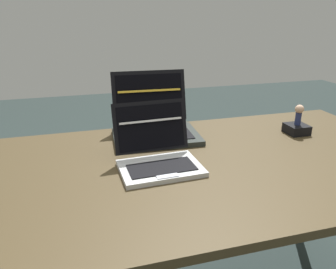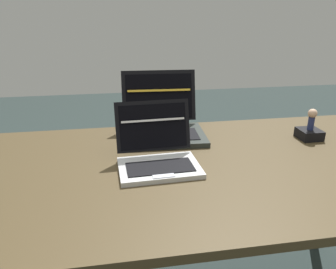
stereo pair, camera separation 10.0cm
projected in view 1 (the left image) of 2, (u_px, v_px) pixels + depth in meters
desk at (175, 183)px, 1.06m from camera, size 1.76×0.80×0.72m
laptop_front at (157, 155)px, 1.02m from camera, size 0.26×0.23×0.19m
laptop_rear at (154, 124)px, 1.27m from camera, size 0.34×0.30×0.24m
figurine_stand at (297, 129)px, 1.30m from camera, size 0.08×0.08×0.04m
figurine at (299, 113)px, 1.28m from camera, size 0.03×0.03×0.08m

